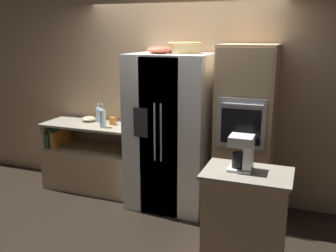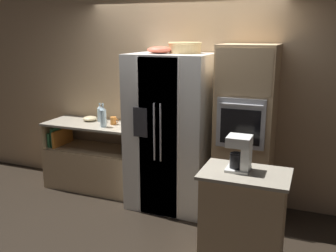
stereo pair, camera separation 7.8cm
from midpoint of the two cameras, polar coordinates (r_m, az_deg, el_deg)
ground_plane at (r=4.90m, az=-0.23°, el=-11.78°), size 20.00×20.00×0.00m
wall_back at (r=4.90m, az=1.69°, el=5.43°), size 12.00×0.06×2.80m
counter_left at (r=5.38m, az=-11.80°, el=-5.76°), size 1.32×0.60×0.93m
refrigerator at (r=4.60m, az=-0.11°, el=-0.90°), size 0.96×0.82×1.90m
wall_oven at (r=4.44m, az=11.18°, el=-0.89°), size 0.64×0.68×2.01m
island_counter at (r=3.62m, az=11.04°, el=-13.68°), size 0.79×0.54×0.93m
wicker_basket at (r=4.49m, az=2.07°, el=11.91°), size 0.40×0.40×0.13m
fruit_bowl at (r=4.45m, az=-1.80°, el=11.53°), size 0.30×0.30×0.08m
bottle_tall at (r=4.94m, az=-10.41°, el=1.39°), size 0.09×0.09×0.31m
bottle_short at (r=5.26m, az=-10.89°, el=1.88°), size 0.08×0.08×0.26m
mug at (r=5.08m, az=-8.87°, el=0.77°), size 0.12×0.08×0.10m
mixing_bowl at (r=5.34m, az=-12.41°, el=1.07°), size 0.20×0.20×0.07m
coffee_maker at (r=3.41m, az=10.78°, el=-3.90°), size 0.21×0.21×0.32m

